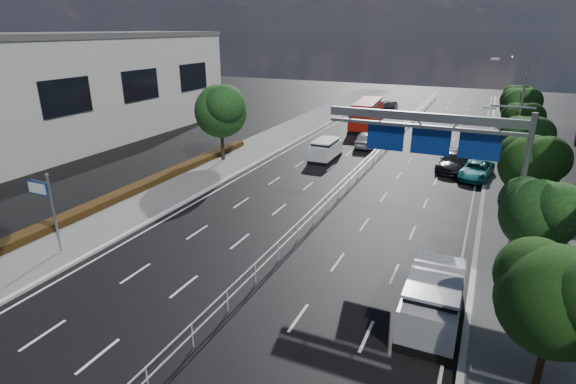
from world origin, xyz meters
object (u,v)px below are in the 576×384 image
at_px(overhead_gantry, 446,138).
at_px(near_car_silver, 366,139).
at_px(toilet_sign, 45,199).
at_px(parked_car_teal, 476,170).
at_px(parked_car_dark, 454,161).
at_px(red_bus, 367,113).
at_px(silver_minivan, 433,299).
at_px(near_car_dark, 391,107).
at_px(pedestrian_b, 527,190).
at_px(pedestrian_a, 510,252).
at_px(white_minivan, 325,150).

relative_size(overhead_gantry, near_car_silver, 2.31).
bearing_deg(toilet_sign, parked_car_teal, 48.81).
bearing_deg(parked_car_dark, near_car_silver, 159.35).
xyz_separation_m(red_bus, silver_minivan, (12.10, -35.31, -0.58)).
distance_m(near_car_dark, pedestrian_b, 34.76).
bearing_deg(toilet_sign, near_car_dark, 81.79).
xyz_separation_m(near_car_silver, parked_car_teal, (10.32, -6.14, -0.11)).
bearing_deg(parked_car_teal, toilet_sign, -123.99).
bearing_deg(silver_minivan, overhead_gantry, 96.31).
xyz_separation_m(near_car_silver, pedestrian_a, (12.49, -20.54, 0.23)).
xyz_separation_m(red_bus, pedestrian_b, (15.95, -20.08, -0.50)).
xyz_separation_m(white_minivan, parked_car_teal, (12.38, -0.15, -0.24)).
bearing_deg(red_bus, near_car_silver, -79.91).
height_order(white_minivan, near_car_dark, white_minivan).
bearing_deg(pedestrian_a, near_car_silver, -80.52).
relative_size(overhead_gantry, white_minivan, 2.48).
height_order(overhead_gantry, white_minivan, overhead_gantry).
distance_m(toilet_sign, pedestrian_a, 22.81).
relative_size(overhead_gantry, near_car_dark, 2.31).
bearing_deg(red_bus, white_minivan, -93.30).
bearing_deg(parked_car_teal, pedestrian_a, -74.25).
distance_m(silver_minivan, parked_car_dark, 21.59).
bearing_deg(red_bus, overhead_gantry, -72.34).
distance_m(parked_car_teal, pedestrian_b, 5.77).
bearing_deg(near_car_dark, toilet_sign, 76.45).
height_order(silver_minivan, parked_car_teal, silver_minivan).
distance_m(white_minivan, near_car_silver, 6.34).
bearing_deg(parked_car_teal, white_minivan, -173.47).
distance_m(white_minivan, pedestrian_b, 16.35).
height_order(near_car_silver, near_car_dark, near_car_silver).
distance_m(silver_minivan, pedestrian_b, 15.70).
height_order(red_bus, near_car_silver, red_bus).
bearing_deg(white_minivan, pedestrian_a, -44.87).
bearing_deg(overhead_gantry, parked_car_teal, 82.56).
relative_size(white_minivan, parked_car_teal, 0.90).
bearing_deg(toilet_sign, pedestrian_a, 19.54).
bearing_deg(near_car_silver, toilet_sign, 68.06).
bearing_deg(pedestrian_a, toilet_sign, -2.29).
bearing_deg(overhead_gantry, pedestrian_a, -33.36).
relative_size(near_car_dark, pedestrian_a, 2.61).
height_order(toilet_sign, white_minivan, toilet_sign).
bearing_deg(pedestrian_a, red_bus, -85.19).
relative_size(red_bus, near_car_silver, 2.33).
distance_m(toilet_sign, parked_car_teal, 29.33).
height_order(overhead_gantry, pedestrian_a, overhead_gantry).
xyz_separation_m(white_minivan, near_car_silver, (2.05, 5.99, -0.13)).
height_order(silver_minivan, pedestrian_a, silver_minivan).
relative_size(red_bus, parked_car_teal, 2.24).
relative_size(near_car_silver, near_car_dark, 1.00).
xyz_separation_m(overhead_gantry, white_minivan, (-10.82, 12.09, -4.73)).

